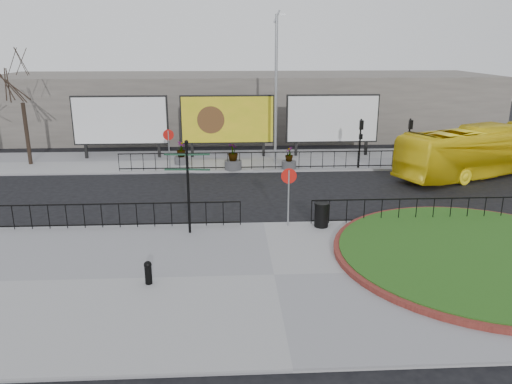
{
  "coord_description": "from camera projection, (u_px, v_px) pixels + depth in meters",
  "views": [
    {
      "loc": [
        -1.42,
        -19.99,
        7.51
      ],
      "look_at": [
        -0.28,
        0.89,
        1.22
      ],
      "focal_mm": 35.0,
      "sensor_mm": 36.0,
      "label": 1
    }
  ],
  "objects": [
    {
      "name": "railing_near_left",
      "position": [
        119.0,
        215.0,
        20.56
      ],
      "size": [
        10.0,
        0.1,
        1.1
      ],
      "primitive_type": null,
      "color": "black",
      "rests_on": "pavement_near"
    },
    {
      "name": "signal_pole_b",
      "position": [
        409.0,
        135.0,
        30.18
      ],
      "size": [
        0.22,
        0.26,
        3.0
      ],
      "color": "black",
      "rests_on": "pavement_far"
    },
    {
      "name": "tree_left",
      "position": [
        23.0,
        108.0,
        30.57
      ],
      "size": [
        2.0,
        2.0,
        7.0
      ],
      "primitive_type": null,
      "color": "#2D2119",
      "rests_on": "pavement_far"
    },
    {
      "name": "brick_edge",
      "position": [
        480.0,
        255.0,
        17.86
      ],
      "size": [
        10.4,
        10.4,
        0.18
      ],
      "primitive_type": "cylinder",
      "color": "maroon",
      "rests_on": "pavement_near"
    },
    {
      "name": "fingerpost_sign",
      "position": [
        188.0,
        178.0,
        19.54
      ],
      "size": [
        1.78,
        0.38,
        3.8
      ],
      "rotation": [
        0.0,
        0.0,
        -0.12
      ],
      "color": "black",
      "rests_on": "pavement_near"
    },
    {
      "name": "billboard_left",
      "position": [
        120.0,
        121.0,
        32.56
      ],
      "size": [
        6.2,
        0.31,
        4.1
      ],
      "color": "black",
      "rests_on": "pavement_far"
    },
    {
      "name": "lamp_post",
      "position": [
        276.0,
        88.0,
        30.56
      ],
      "size": [
        0.74,
        0.18,
        9.23
      ],
      "color": "gray",
      "rests_on": "pavement_far"
    },
    {
      "name": "planter_c",
      "position": [
        289.0,
        161.0,
        30.28
      ],
      "size": [
        0.9,
        0.9,
        1.34
      ],
      "color": "#4C4C4F",
      "rests_on": "pavement_far"
    },
    {
      "name": "billboard_mid",
      "position": [
        228.0,
        120.0,
        32.93
      ],
      "size": [
        6.2,
        0.31,
        4.1
      ],
      "color": "black",
      "rests_on": "pavement_far"
    },
    {
      "name": "bollard",
      "position": [
        148.0,
        271.0,
        15.8
      ],
      "size": [
        0.25,
        0.25,
        0.78
      ],
      "color": "black",
      "rests_on": "pavement_near"
    },
    {
      "name": "speed_sign_far",
      "position": [
        169.0,
        141.0,
        29.53
      ],
      "size": [
        0.64,
        0.07,
        2.47
      ],
      "color": "gray",
      "rests_on": "pavement_far"
    },
    {
      "name": "grass_lawn",
      "position": [
        480.0,
        254.0,
        17.86
      ],
      "size": [
        10.0,
        10.0,
        0.22
      ],
      "primitive_type": "cylinder",
      "color": "#1F4312",
      "rests_on": "pavement_near"
    },
    {
      "name": "litter_bin",
      "position": [
        322.0,
        215.0,
        20.72
      ],
      "size": [
        0.63,
        0.63,
        1.04
      ],
      "color": "black",
      "rests_on": "pavement_near"
    },
    {
      "name": "planter_a",
      "position": [
        181.0,
        155.0,
        31.44
      ],
      "size": [
        0.88,
        0.88,
        1.44
      ],
      "color": "#4C4C4F",
      "rests_on": "pavement_far"
    },
    {
      "name": "pavement_near",
      "position": [
        274.0,
        276.0,
        16.55
      ],
      "size": [
        30.0,
        10.0,
        0.12
      ],
      "primitive_type": "cube",
      "color": "gray",
      "rests_on": "ground"
    },
    {
      "name": "planter_b",
      "position": [
        233.0,
        160.0,
        30.07
      ],
      "size": [
        1.04,
        1.04,
        1.61
      ],
      "color": "#4C4C4F",
      "rests_on": "pavement_far"
    },
    {
      "name": "ground",
      "position": [
        264.0,
        225.0,
        21.35
      ],
      "size": [
        90.0,
        90.0,
        0.0
      ],
      "primitive_type": "plane",
      "color": "black",
      "rests_on": "ground"
    },
    {
      "name": "billboard_right",
      "position": [
        332.0,
        119.0,
        33.3
      ],
      "size": [
        6.2,
        0.31,
        4.1
      ],
      "color": "black",
      "rests_on": "pavement_far"
    },
    {
      "name": "pavement_far",
      "position": [
        251.0,
        160.0,
        32.81
      ],
      "size": [
        44.0,
        6.0,
        0.12
      ],
      "primitive_type": "cube",
      "color": "gray",
      "rests_on": "ground"
    },
    {
      "name": "railing_far",
      "position": [
        269.0,
        160.0,
        30.1
      ],
      "size": [
        18.0,
        0.1,
        1.1
      ],
      "primitive_type": null,
      "color": "black",
      "rests_on": "pavement_far"
    },
    {
      "name": "signal_pole_a",
      "position": [
        361.0,
        136.0,
        30.02
      ],
      "size": [
        0.22,
        0.26,
        3.0
      ],
      "color": "black",
      "rests_on": "pavement_far"
    },
    {
      "name": "building_backdrop",
      "position": [
        246.0,
        105.0,
        41.67
      ],
      "size": [
        40.0,
        10.0,
        5.0
      ],
      "primitive_type": "cube",
      "color": "slate",
      "rests_on": "ground"
    },
    {
      "name": "speed_sign_near",
      "position": [
        289.0,
        184.0,
        20.48
      ],
      "size": [
        0.64,
        0.07,
        2.47
      ],
      "color": "gray",
      "rests_on": "pavement_near"
    },
    {
      "name": "bus",
      "position": [
        476.0,
        152.0,
        28.77
      ],
      "size": [
        10.54,
        6.47,
        2.91
      ],
      "primitive_type": "imported",
      "rotation": [
        0.0,
        0.0,
        1.99
      ],
      "color": "yellow",
      "rests_on": "ground"
    },
    {
      "name": "railing_near_right",
      "position": [
        416.0,
        210.0,
        21.21
      ],
      "size": [
        9.0,
        0.1,
        1.1
      ],
      "primitive_type": null,
      "color": "black",
      "rests_on": "pavement_near"
    }
  ]
}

